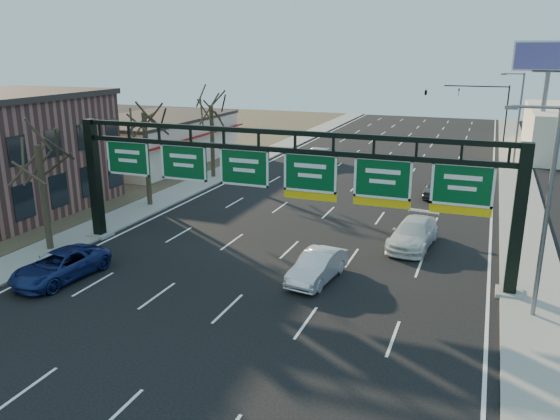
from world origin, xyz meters
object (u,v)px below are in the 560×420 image
at_px(car_blue_suv, 60,266).
at_px(car_silver_sedan, 317,266).
at_px(sign_gantry, 280,179).
at_px(car_white_wagon, 413,233).

height_order(car_blue_suv, car_silver_sedan, car_silver_sedan).
height_order(sign_gantry, car_blue_suv, sign_gantry).
relative_size(car_silver_sedan, car_white_wagon, 0.82).
xyz_separation_m(car_blue_suv, car_silver_sedan, (12.03, 4.48, 0.02)).
relative_size(car_blue_suv, car_silver_sedan, 1.16).
xyz_separation_m(sign_gantry, car_white_wagon, (6.38, 5.15, -3.85)).
distance_m(car_blue_suv, car_white_wagon, 19.36).
bearing_deg(car_white_wagon, car_silver_sedan, -113.52).
distance_m(car_silver_sedan, car_white_wagon, 7.71).
bearing_deg(car_silver_sedan, car_blue_suv, -152.29).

